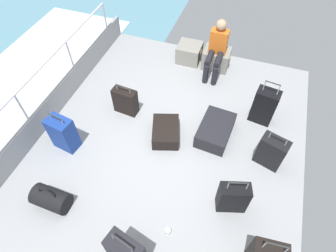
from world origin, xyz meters
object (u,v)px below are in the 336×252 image
(suitcase_3, at_px, (215,130))
(suitcase_4, at_px, (166,132))
(suitcase_8, at_px, (125,101))
(duffel_bag, at_px, (51,199))
(passenger_seated, at_px, (217,48))
(cargo_crate_0, at_px, (189,53))
(paper_cup, at_px, (168,231))
(suitcase_0, at_px, (264,106))
(suitcase_2, at_px, (271,152))
(cargo_crate_1, at_px, (216,58))
(suitcase_5, at_px, (233,197))
(suitcase_7, at_px, (63,133))

(suitcase_3, relative_size, suitcase_4, 1.15)
(suitcase_8, distance_m, duffel_bag, 2.02)
(passenger_seated, height_order, suitcase_4, passenger_seated)
(cargo_crate_0, xyz_separation_m, paper_cup, (0.77, -3.67, -0.14))
(cargo_crate_0, height_order, suitcase_0, suitcase_0)
(suitcase_3, height_order, paper_cup, suitcase_3)
(passenger_seated, bearing_deg, suitcase_2, -54.96)
(suitcase_4, distance_m, paper_cup, 1.64)
(cargo_crate_1, distance_m, suitcase_0, 1.62)
(passenger_seated, relative_size, suitcase_0, 1.26)
(passenger_seated, distance_m, suitcase_5, 2.97)
(cargo_crate_0, xyz_separation_m, suitcase_0, (1.68, -1.22, 0.15))
(suitcase_5, bearing_deg, duffel_bag, -161.94)
(suitcase_2, distance_m, suitcase_7, 3.29)
(cargo_crate_1, height_order, suitcase_5, suitcase_5)
(cargo_crate_0, xyz_separation_m, passenger_seated, (0.59, -0.21, 0.40))
(cargo_crate_0, height_order, suitcase_3, cargo_crate_0)
(suitcase_2, xyz_separation_m, suitcase_8, (-2.58, 0.28, -0.03))
(passenger_seated, relative_size, suitcase_3, 1.36)
(cargo_crate_1, relative_size, suitcase_8, 0.96)
(cargo_crate_1, height_order, passenger_seated, passenger_seated)
(suitcase_3, relative_size, suitcase_7, 1.12)
(suitcase_3, xyz_separation_m, paper_cup, (-0.23, -1.83, -0.09))
(suitcase_0, bearing_deg, passenger_seated, 137.33)
(suitcase_0, relative_size, suitcase_4, 1.24)
(suitcase_7, distance_m, paper_cup, 2.24)
(paper_cup, bearing_deg, suitcase_0, 69.60)
(paper_cup, bearing_deg, suitcase_7, 157.91)
(cargo_crate_1, xyz_separation_m, suitcase_3, (0.41, -1.81, -0.07))
(cargo_crate_0, xyz_separation_m, cargo_crate_1, (0.59, -0.03, 0.01))
(suitcase_2, height_order, suitcase_5, suitcase_5)
(cargo_crate_0, height_order, paper_cup, cargo_crate_0)
(cargo_crate_0, xyz_separation_m, suitcase_5, (1.49, -3.02, 0.09))
(passenger_seated, distance_m, suitcase_4, 2.02)
(passenger_seated, xyz_separation_m, suitcase_5, (0.90, -2.81, -0.31))
(suitcase_4, height_order, suitcase_5, suitcase_5)
(suitcase_3, bearing_deg, passenger_seated, 103.97)
(cargo_crate_0, distance_m, suitcase_0, 2.08)
(suitcase_3, bearing_deg, suitcase_7, -156.41)
(suitcase_3, bearing_deg, suitcase_5, -67.32)
(suitcase_0, bearing_deg, suitcase_4, -148.27)
(suitcase_5, bearing_deg, suitcase_4, 145.29)
(cargo_crate_1, relative_size, suitcase_4, 0.80)
(suitcase_5, bearing_deg, cargo_crate_0, 116.25)
(cargo_crate_0, relative_size, cargo_crate_1, 0.92)
(passenger_seated, distance_m, suitcase_7, 3.24)
(duffel_bag, bearing_deg, suitcase_3, 45.77)
(cargo_crate_0, height_order, suitcase_5, suitcase_5)
(cargo_crate_1, bearing_deg, suitcase_0, -47.51)
(suitcase_2, height_order, suitcase_3, suitcase_2)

